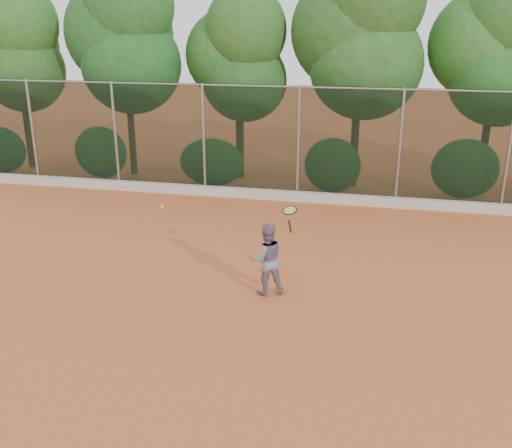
# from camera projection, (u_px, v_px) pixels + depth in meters

# --- Properties ---
(ground) EXTENTS (80.00, 80.00, 0.00)m
(ground) POSITION_uv_depth(u_px,v_px,m) (245.00, 299.00, 11.45)
(ground) COLOR #CC6230
(ground) RESTS_ON ground
(concrete_curb) EXTENTS (24.00, 0.20, 0.30)m
(concrete_curb) POSITION_uv_depth(u_px,v_px,m) (296.00, 196.00, 17.68)
(concrete_curb) COLOR beige
(concrete_curb) RESTS_ON ground
(tennis_player) EXTENTS (0.90, 0.82, 1.50)m
(tennis_player) POSITION_uv_depth(u_px,v_px,m) (267.00, 259.00, 11.46)
(tennis_player) COLOR slate
(tennis_player) RESTS_ON ground
(chainlink_fence) EXTENTS (24.09, 0.09, 3.50)m
(chainlink_fence) POSITION_uv_depth(u_px,v_px,m) (298.00, 141.00, 17.27)
(chainlink_fence) COLOR black
(chainlink_fence) RESTS_ON ground
(foliage_backdrop) EXTENTS (23.70, 3.63, 7.55)m
(foliage_backdrop) POSITION_uv_depth(u_px,v_px,m) (292.00, 50.00, 18.36)
(foliage_backdrop) COLOR #412E19
(foliage_backdrop) RESTS_ON ground
(tennis_racket) EXTENTS (0.36, 0.35, 0.55)m
(tennis_racket) POSITION_uv_depth(u_px,v_px,m) (290.00, 212.00, 10.94)
(tennis_racket) COLOR black
(tennis_racket) RESTS_ON ground
(tennis_ball_in_flight) EXTENTS (0.06, 0.06, 0.06)m
(tennis_ball_in_flight) POSITION_uv_depth(u_px,v_px,m) (162.00, 207.00, 11.22)
(tennis_ball_in_flight) COLOR #EDF136
(tennis_ball_in_flight) RESTS_ON ground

